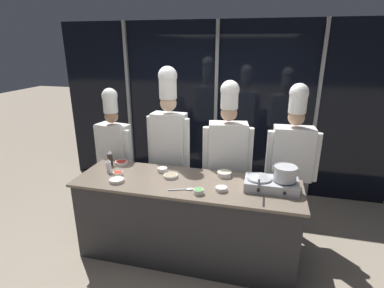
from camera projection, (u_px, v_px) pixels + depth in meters
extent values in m
plane|color=gray|center=(187.00, 253.00, 3.55)|extent=(24.00, 24.00, 0.00)
cube|color=black|center=(216.00, 109.00, 4.83)|extent=(5.33, 0.04, 2.70)
cube|color=gray|center=(129.00, 105.00, 5.14)|extent=(0.05, 0.05, 2.70)
cube|color=gray|center=(216.00, 110.00, 4.79)|extent=(0.05, 0.05, 2.70)
cube|color=gray|center=(316.00, 115.00, 4.45)|extent=(0.05, 0.05, 2.70)
cube|color=#2D2D30|center=(187.00, 220.00, 3.40)|extent=(2.38, 0.73, 0.90)
cube|color=#756656|center=(186.00, 183.00, 3.25)|extent=(2.46, 0.76, 0.03)
cube|color=#B2B5BA|center=(271.00, 185.00, 3.07)|extent=(0.54, 0.31, 0.10)
cylinder|color=black|center=(259.00, 178.00, 3.08)|extent=(0.22, 0.22, 0.01)
cylinder|color=black|center=(258.00, 190.00, 2.94)|extent=(0.03, 0.01, 0.03)
cylinder|color=black|center=(284.00, 181.00, 3.02)|extent=(0.22, 0.22, 0.01)
cylinder|color=black|center=(284.00, 193.00, 2.89)|extent=(0.03, 0.01, 0.03)
cylinder|color=#ADAFB5|center=(259.00, 177.00, 3.07)|extent=(0.25, 0.25, 0.01)
cone|color=#ADAFB5|center=(260.00, 176.00, 3.07)|extent=(0.26, 0.26, 0.05)
cylinder|color=black|center=(259.00, 184.00, 2.86)|extent=(0.02, 0.20, 0.02)
cylinder|color=#B7BABF|center=(285.00, 174.00, 2.99)|extent=(0.22, 0.22, 0.15)
torus|color=#B7BABF|center=(286.00, 167.00, 2.97)|extent=(0.23, 0.23, 0.01)
torus|color=#B7BABF|center=(273.00, 168.00, 3.01)|extent=(0.01, 0.05, 0.05)
torus|color=#B7BABF|center=(299.00, 170.00, 2.95)|extent=(0.01, 0.05, 0.05)
cylinder|color=white|center=(109.00, 167.00, 3.46)|extent=(0.06, 0.06, 0.13)
cone|color=white|center=(108.00, 160.00, 3.43)|extent=(0.05, 0.05, 0.04)
cylinder|color=#332319|center=(110.00, 159.00, 3.66)|extent=(0.06, 0.06, 0.15)
cone|color=white|center=(109.00, 152.00, 3.63)|extent=(0.05, 0.05, 0.04)
cylinder|color=silver|center=(221.00, 189.00, 3.04)|extent=(0.12, 0.12, 0.04)
torus|color=silver|center=(221.00, 187.00, 3.03)|extent=(0.12, 0.12, 0.01)
cylinder|color=silver|center=(221.00, 188.00, 3.04)|extent=(0.10, 0.10, 0.02)
cylinder|color=silver|center=(171.00, 176.00, 3.35)|extent=(0.16, 0.16, 0.03)
torus|color=silver|center=(171.00, 175.00, 3.34)|extent=(0.16, 0.16, 0.01)
cylinder|color=#9E896B|center=(171.00, 175.00, 3.35)|extent=(0.13, 0.13, 0.02)
cylinder|color=silver|center=(118.00, 174.00, 3.39)|extent=(0.11, 0.11, 0.04)
torus|color=silver|center=(118.00, 172.00, 3.39)|extent=(0.11, 0.11, 0.01)
cylinder|color=#B22D1E|center=(118.00, 173.00, 3.39)|extent=(0.09, 0.09, 0.02)
cylinder|color=silver|center=(199.00, 192.00, 2.98)|extent=(0.10, 0.10, 0.05)
torus|color=silver|center=(199.00, 189.00, 2.97)|extent=(0.10, 0.10, 0.01)
cylinder|color=#4C9E47|center=(199.00, 190.00, 2.97)|extent=(0.08, 0.08, 0.03)
cylinder|color=silver|center=(224.00, 174.00, 3.37)|extent=(0.16, 0.16, 0.05)
torus|color=silver|center=(224.00, 172.00, 3.36)|extent=(0.16, 0.16, 0.01)
cylinder|color=beige|center=(224.00, 173.00, 3.37)|extent=(0.13, 0.13, 0.03)
cylinder|color=silver|center=(162.00, 170.00, 3.49)|extent=(0.12, 0.12, 0.05)
torus|color=silver|center=(162.00, 168.00, 3.49)|extent=(0.12, 0.12, 0.01)
cylinder|color=silver|center=(162.00, 169.00, 3.49)|extent=(0.10, 0.10, 0.03)
cylinder|color=silver|center=(117.00, 181.00, 3.24)|extent=(0.16, 0.16, 0.03)
torus|color=silver|center=(117.00, 179.00, 3.23)|extent=(0.16, 0.16, 0.01)
cylinder|color=silver|center=(117.00, 180.00, 3.23)|extent=(0.13, 0.13, 0.02)
cylinder|color=silver|center=(121.00, 163.00, 3.70)|extent=(0.15, 0.15, 0.04)
torus|color=silver|center=(121.00, 162.00, 3.70)|extent=(0.16, 0.16, 0.01)
cylinder|color=red|center=(121.00, 162.00, 3.70)|extent=(0.13, 0.13, 0.02)
cube|color=#B2B5BA|center=(177.00, 190.00, 3.06)|extent=(0.18, 0.07, 0.01)
ellipsoid|color=#B2B5BA|center=(190.00, 189.00, 3.07)|extent=(0.10, 0.08, 0.02)
cylinder|color=#2D3856|center=(125.00, 192.00, 4.20)|extent=(0.11, 0.11, 0.74)
cylinder|color=#2D3856|center=(111.00, 189.00, 4.30)|extent=(0.11, 0.11, 0.74)
cube|color=white|center=(114.00, 146.00, 4.04)|extent=(0.46, 0.30, 0.60)
cylinder|color=white|center=(127.00, 151.00, 3.92)|extent=(0.09, 0.09, 0.55)
cylinder|color=white|center=(98.00, 146.00, 4.11)|extent=(0.09, 0.09, 0.55)
sphere|color=#A87A5B|center=(111.00, 116.00, 3.90)|extent=(0.18, 0.18, 0.18)
cylinder|color=white|center=(110.00, 104.00, 3.85)|extent=(0.19, 0.19, 0.22)
sphere|color=white|center=(110.00, 96.00, 3.82)|extent=(0.20, 0.20, 0.20)
cylinder|color=#4C4C51|center=(179.00, 195.00, 4.02)|extent=(0.11, 0.11, 0.85)
cylinder|color=#4C4C51|center=(163.00, 192.00, 4.09)|extent=(0.11, 0.11, 0.85)
cube|color=white|center=(169.00, 140.00, 3.81)|extent=(0.44, 0.24, 0.69)
cylinder|color=white|center=(186.00, 143.00, 3.72)|extent=(0.09, 0.09, 0.63)
cylinder|color=white|center=(151.00, 140.00, 3.85)|extent=(0.09, 0.09, 0.63)
sphere|color=beige|center=(168.00, 103.00, 3.66)|extent=(0.20, 0.20, 0.20)
cylinder|color=white|center=(168.00, 87.00, 3.60)|extent=(0.21, 0.21, 0.27)
sphere|color=white|center=(168.00, 76.00, 3.55)|extent=(0.23, 0.23, 0.23)
cylinder|color=#4C4C51|center=(235.00, 203.00, 3.86)|extent=(0.12, 0.12, 0.81)
cylinder|color=#4C4C51|center=(216.00, 202.00, 3.88)|extent=(0.12, 0.12, 0.81)
cube|color=white|center=(228.00, 149.00, 3.63)|extent=(0.49, 0.31, 0.66)
cylinder|color=white|center=(249.00, 152.00, 3.59)|extent=(0.09, 0.09, 0.60)
cylinder|color=white|center=(206.00, 151.00, 3.62)|extent=(0.09, 0.09, 0.60)
sphere|color=tan|center=(229.00, 113.00, 3.49)|extent=(0.19, 0.19, 0.19)
cylinder|color=white|center=(230.00, 99.00, 3.44)|extent=(0.20, 0.20, 0.22)
sphere|color=white|center=(230.00, 90.00, 3.40)|extent=(0.22, 0.22, 0.22)
cylinder|color=#4C4C51|center=(297.00, 207.00, 3.77)|extent=(0.12, 0.12, 0.79)
cylinder|color=#4C4C51|center=(276.00, 205.00, 3.82)|extent=(0.12, 0.12, 0.79)
cube|color=white|center=(292.00, 153.00, 3.56)|extent=(0.48, 0.27, 0.64)
cylinder|color=white|center=(316.00, 157.00, 3.49)|extent=(0.09, 0.09, 0.59)
cylinder|color=white|center=(270.00, 155.00, 3.58)|extent=(0.09, 0.09, 0.59)
sphere|color=tan|center=(296.00, 117.00, 3.42)|extent=(0.19, 0.19, 0.19)
cylinder|color=white|center=(298.00, 103.00, 3.37)|extent=(0.20, 0.20, 0.23)
sphere|color=white|center=(299.00, 93.00, 3.33)|extent=(0.21, 0.21, 0.21)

